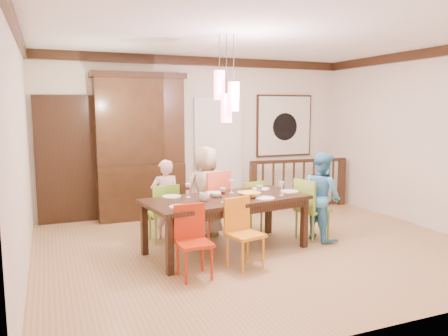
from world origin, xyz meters
name	(u,v)px	position (x,y,z in m)	size (l,w,h in m)	color
floor	(259,247)	(0.00, 0.00, 0.00)	(6.00, 6.00, 0.00)	#A37A4E
ceiling	(261,36)	(0.00, 0.00, 2.90)	(6.00, 6.00, 0.00)	white
wall_back	(200,135)	(0.00, 2.50, 1.45)	(6.00, 6.00, 0.00)	beige
wall_left	(20,153)	(-3.00, 0.00, 1.45)	(5.00, 5.00, 0.00)	beige
wall_right	(424,139)	(3.00, 0.00, 1.45)	(5.00, 5.00, 0.00)	beige
crown_molding	(261,42)	(0.00, 0.00, 2.82)	(6.00, 5.00, 0.16)	black
panel_door	(68,162)	(-2.40, 2.45, 1.05)	(1.04, 0.07, 2.24)	black
white_doorway	(218,155)	(0.35, 2.46, 1.05)	(0.97, 0.05, 2.22)	silver
painting	(284,126)	(1.80, 2.46, 1.60)	(1.25, 0.06, 1.25)	black
pendant_cluster	(226,96)	(-0.49, 0.01, 2.11)	(0.27, 0.21, 1.14)	#F14860
dining_table	(226,203)	(-0.49, 0.01, 0.67)	(2.33, 1.32, 0.75)	black
chair_far_left	(163,208)	(-1.19, 0.78, 0.50)	(0.41, 0.41, 0.87)	#7DBA2F
chair_far_mid	(210,198)	(-0.45, 0.79, 0.58)	(0.60, 0.60, 1.02)	#EF5635
chair_far_right	(248,202)	(0.18, 0.74, 0.48)	(0.42, 0.42, 0.83)	olive
chair_near_left	(194,237)	(-1.20, -0.75, 0.48)	(0.39, 0.39, 0.84)	#B4260A
chair_near_mid	(245,229)	(-0.52, -0.67, 0.49)	(0.46, 0.46, 0.85)	orange
chair_end_right	(313,205)	(0.92, 0.05, 0.52)	(0.50, 0.50, 0.91)	#7CA334
china_hutch	(140,146)	(-1.19, 2.30, 1.28)	(1.63, 0.46, 2.57)	black
balustrade	(299,182)	(1.85, 1.95, 0.50)	(2.05, 0.29, 0.96)	black
person_far_left	(165,199)	(-1.12, 0.89, 0.60)	(0.44, 0.29, 1.20)	beige
person_far_mid	(206,191)	(-0.48, 0.86, 0.69)	(0.68, 0.44, 1.38)	#C0B191
person_end_right	(322,196)	(1.03, -0.02, 0.66)	(0.64, 0.50, 1.31)	#4597C3
serving_bowl	(249,195)	(-0.21, -0.10, 0.79)	(0.29, 0.29, 0.07)	gold
small_bowl	(217,195)	(-0.60, 0.09, 0.78)	(0.19, 0.19, 0.06)	white
cup_left	(204,197)	(-0.85, -0.11, 0.80)	(0.14, 0.14, 0.11)	silver
cup_right	(259,189)	(0.10, 0.20, 0.80)	(0.10, 0.10, 0.09)	silver
plate_far_left	(172,196)	(-1.18, 0.31, 0.76)	(0.26, 0.26, 0.01)	white
plate_far_mid	(214,193)	(-0.54, 0.33, 0.76)	(0.26, 0.26, 0.01)	white
plate_far_right	(261,189)	(0.21, 0.36, 0.76)	(0.26, 0.26, 0.01)	white
plate_near_left	(180,207)	(-1.25, -0.33, 0.76)	(0.26, 0.26, 0.01)	white
plate_near_mid	(265,198)	(-0.05, -0.27, 0.76)	(0.26, 0.26, 0.01)	white
plate_end_right	(289,191)	(0.50, 0.03, 0.76)	(0.26, 0.26, 0.01)	white
wine_glass_a	(188,190)	(-0.98, 0.20, 0.84)	(0.08, 0.08, 0.19)	#590C19
wine_glass_b	(231,186)	(-0.31, 0.27, 0.84)	(0.08, 0.08, 0.19)	silver
wine_glass_c	(223,195)	(-0.66, -0.28, 0.84)	(0.08, 0.08, 0.19)	#590C19
wine_glass_d	(282,188)	(0.28, -0.14, 0.84)	(0.08, 0.08, 0.19)	silver
napkin	(233,201)	(-0.53, -0.28, 0.76)	(0.18, 0.14, 0.01)	#D83359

